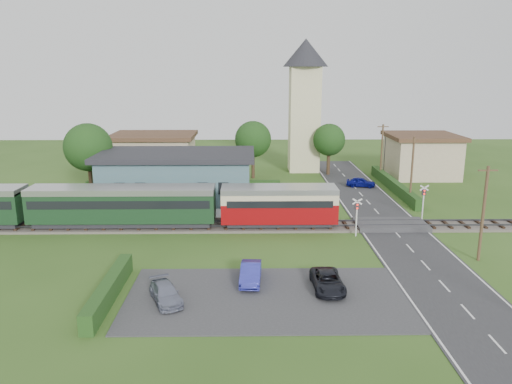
{
  "coord_description": "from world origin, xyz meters",
  "views": [
    {
      "loc": [
        -2.5,
        -39.95,
        13.47
      ],
      "look_at": [
        -1.89,
        4.0,
        2.76
      ],
      "focal_mm": 35.0,
      "sensor_mm": 36.0,
      "label": 1
    }
  ],
  "objects_px": {
    "crossing_signal_far": "(424,197)",
    "church_tower": "(305,96)",
    "car_on_road": "(361,182)",
    "train": "(86,205)",
    "pedestrian_near": "(236,206)",
    "pedestrian_far": "(106,206)",
    "house_west": "(154,154)",
    "crossing_signal_near": "(357,212)",
    "car_park_silver": "(166,293)",
    "car_park_blue": "(251,273)",
    "house_east": "(422,155)",
    "equipment_hut": "(83,200)",
    "car_park_dark": "(328,281)",
    "station_building": "(177,177)"
  },
  "relations": [
    {
      "from": "house_east",
      "to": "car_park_blue",
      "type": "relative_size",
      "value": 2.38
    },
    {
      "from": "car_on_road",
      "to": "car_park_dark",
      "type": "distance_m",
      "value": 29.76
    },
    {
      "from": "train",
      "to": "crossing_signal_near",
      "type": "distance_m",
      "value": 23.22
    },
    {
      "from": "train",
      "to": "car_on_road",
      "type": "relative_size",
      "value": 12.74
    },
    {
      "from": "train",
      "to": "house_west",
      "type": "height_order",
      "value": "house_west"
    },
    {
      "from": "house_west",
      "to": "car_on_road",
      "type": "height_order",
      "value": "house_west"
    },
    {
      "from": "church_tower",
      "to": "train",
      "type": "bearing_deg",
      "value": -129.84
    },
    {
      "from": "house_west",
      "to": "crossing_signal_far",
      "type": "height_order",
      "value": "house_west"
    },
    {
      "from": "car_park_blue",
      "to": "car_park_silver",
      "type": "distance_m",
      "value": 5.78
    },
    {
      "from": "car_park_silver",
      "to": "car_park_dark",
      "type": "xyz_separation_m",
      "value": [
        9.9,
        1.54,
        0.03
      ]
    },
    {
      "from": "crossing_signal_near",
      "to": "car_park_blue",
      "type": "distance_m",
      "value": 12.94
    },
    {
      "from": "pedestrian_far",
      "to": "crossing_signal_near",
      "type": "bearing_deg",
      "value": -107.7
    },
    {
      "from": "crossing_signal_near",
      "to": "car_park_blue",
      "type": "xyz_separation_m",
      "value": [
        -8.83,
        -9.35,
        -1.45
      ]
    },
    {
      "from": "car_on_road",
      "to": "house_east",
      "type": "bearing_deg",
      "value": -41.69
    },
    {
      "from": "house_east",
      "to": "pedestrian_near",
      "type": "height_order",
      "value": "house_east"
    },
    {
      "from": "crossing_signal_far",
      "to": "car_on_road",
      "type": "xyz_separation_m",
      "value": [
        -2.85,
        13.2,
        -1.51
      ]
    },
    {
      "from": "house_west",
      "to": "crossing_signal_far",
      "type": "distance_m",
      "value": 35.26
    },
    {
      "from": "station_building",
      "to": "house_west",
      "type": "bearing_deg",
      "value": 109.65
    },
    {
      "from": "crossing_signal_near",
      "to": "car_park_dark",
      "type": "distance_m",
      "value": 11.4
    },
    {
      "from": "station_building",
      "to": "crossing_signal_far",
      "type": "distance_m",
      "value": 24.51
    },
    {
      "from": "train",
      "to": "house_west",
      "type": "xyz_separation_m",
      "value": [
        1.69,
        23.0,
        0.61
      ]
    },
    {
      "from": "crossing_signal_near",
      "to": "pedestrian_far",
      "type": "distance_m",
      "value": 22.69
    },
    {
      "from": "equipment_hut",
      "to": "church_tower",
      "type": "distance_m",
      "value": 33.48
    },
    {
      "from": "car_park_silver",
      "to": "pedestrian_near",
      "type": "distance_m",
      "value": 17.39
    },
    {
      "from": "house_east",
      "to": "pedestrian_near",
      "type": "bearing_deg",
      "value": -140.54
    },
    {
      "from": "crossing_signal_far",
      "to": "church_tower",
      "type": "bearing_deg",
      "value": 110.02
    },
    {
      "from": "crossing_signal_far",
      "to": "car_park_silver",
      "type": "height_order",
      "value": "crossing_signal_far"
    },
    {
      "from": "train",
      "to": "crossing_signal_far",
      "type": "relative_size",
      "value": 13.18
    },
    {
      "from": "car_park_silver",
      "to": "pedestrian_near",
      "type": "relative_size",
      "value": 2.12
    },
    {
      "from": "equipment_hut",
      "to": "car_on_road",
      "type": "height_order",
      "value": "equipment_hut"
    },
    {
      "from": "house_west",
      "to": "car_park_dark",
      "type": "xyz_separation_m",
      "value": [
        17.4,
        -35.97,
        -2.16
      ]
    },
    {
      "from": "train",
      "to": "car_park_silver",
      "type": "distance_m",
      "value": 17.25
    },
    {
      "from": "car_on_road",
      "to": "car_park_dark",
      "type": "height_order",
      "value": "car_on_road"
    },
    {
      "from": "equipment_hut",
      "to": "car_park_silver",
      "type": "bearing_deg",
      "value": -59.34
    },
    {
      "from": "station_building",
      "to": "train",
      "type": "bearing_deg",
      "value": -126.65
    },
    {
      "from": "car_on_road",
      "to": "pedestrian_near",
      "type": "relative_size",
      "value": 2.02
    },
    {
      "from": "pedestrian_far",
      "to": "station_building",
      "type": "bearing_deg",
      "value": -46.68
    },
    {
      "from": "car_on_road",
      "to": "church_tower",
      "type": "bearing_deg",
      "value": 42.55
    },
    {
      "from": "church_tower",
      "to": "house_west",
      "type": "height_order",
      "value": "church_tower"
    },
    {
      "from": "house_east",
      "to": "car_park_silver",
      "type": "height_order",
      "value": "house_east"
    },
    {
      "from": "car_park_dark",
      "to": "station_building",
      "type": "bearing_deg",
      "value": 118.08
    },
    {
      "from": "crossing_signal_near",
      "to": "car_on_road",
      "type": "distance_m",
      "value": 18.58
    },
    {
      "from": "train",
      "to": "pedestrian_near",
      "type": "xyz_separation_m",
      "value": [
        12.95,
        2.46,
        -0.89
      ]
    },
    {
      "from": "pedestrian_near",
      "to": "pedestrian_far",
      "type": "height_order",
      "value": "pedestrian_far"
    },
    {
      "from": "equipment_hut",
      "to": "car_on_road",
      "type": "relative_size",
      "value": 0.75
    },
    {
      "from": "car_park_blue",
      "to": "car_on_road",
      "type": "bearing_deg",
      "value": 67.49
    },
    {
      "from": "equipment_hut",
      "to": "house_west",
      "type": "bearing_deg",
      "value": 81.38
    },
    {
      "from": "train",
      "to": "church_tower",
      "type": "height_order",
      "value": "church_tower"
    },
    {
      "from": "pedestrian_far",
      "to": "house_west",
      "type": "bearing_deg",
      "value": -7.05
    },
    {
      "from": "equipment_hut",
      "to": "house_west",
      "type": "height_order",
      "value": "house_west"
    }
  ]
}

